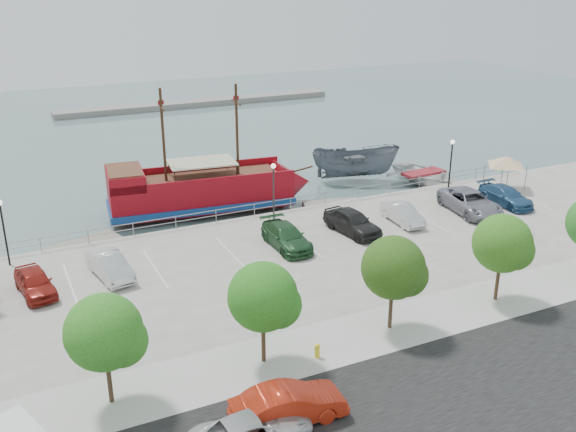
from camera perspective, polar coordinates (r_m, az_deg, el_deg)
name	(u,v)px	position (r m, az deg, el deg)	size (l,w,h in m)	color
ground	(315,266)	(42.07, 2.41, -4.49)	(160.00, 160.00, 0.00)	#4E6869
street	(486,387)	(30.31, 17.18, -14.29)	(100.00, 8.00, 0.04)	black
sidewalk	(406,323)	(34.13, 10.41, -9.36)	(100.00, 4.00, 0.05)	#ABABA7
seawall_railing	(267,207)	(47.97, -1.91, 0.76)	(50.00, 0.06, 1.00)	gray
far_shore	(198,103)	(94.48, -8.01, 9.91)	(40.00, 3.00, 0.80)	gray
pirate_ship	(216,190)	(51.46, -6.44, 2.32)	(16.84, 6.29, 10.50)	maroon
patrol_boat	(355,165)	(58.94, 6.00, 4.51)	(2.98, 7.91, 3.06)	slate
speedboat	(423,177)	(59.24, 11.94, 3.43)	(4.93, 6.91, 1.43)	silver
dock_west	(68,250)	(46.41, -18.95, -2.88)	(7.40, 2.11, 0.42)	gray
dock_mid	(344,204)	(52.84, 4.97, 1.08)	(6.63, 1.90, 0.38)	gray
dock_east	(436,188)	(57.99, 13.05, 2.40)	(6.19, 1.77, 0.35)	gray
canopy_tent	(507,156)	(56.12, 18.90, 5.04)	(4.32, 4.32, 3.19)	slate
street_van	(252,431)	(25.74, -3.20, -18.53)	(2.23, 4.82, 1.34)	#AEAFB0
street_sedan	(289,405)	(26.77, 0.06, -16.43)	(1.64, 4.71, 1.55)	#B12511
fire_hydrant	(317,350)	(30.72, 2.62, -11.83)	(0.26, 0.26, 0.75)	yellow
lamp_post_left	(2,221)	(42.40, -24.04, -0.39)	(0.36, 0.36, 4.28)	black
lamp_post_mid	(274,182)	(46.07, -1.30, 3.08)	(0.36, 0.36, 4.28)	black
lamp_post_right	(451,156)	(54.35, 14.32, 5.21)	(0.36, 0.36, 4.28)	black
tree_b	(108,334)	(27.32, -15.71, -10.09)	(3.30, 3.20, 5.00)	#473321
tree_c	(266,299)	(28.97, -1.93, -7.36)	(3.30, 3.20, 5.00)	#473321
tree_d	(396,270)	(32.10, 9.62, -4.71)	(3.30, 3.20, 5.00)	#473321
tree_e	(505,245)	(36.33, 18.74, -2.47)	(3.30, 3.20, 5.00)	#473321
parked_car_a	(35,282)	(38.86, -21.58, -5.49)	(1.69, 4.19, 1.43)	maroon
parked_car_b	(110,266)	(39.49, -15.54, -4.28)	(1.55, 4.45, 1.47)	silver
parked_car_d	(286,237)	(42.15, -0.15, -1.84)	(2.05, 5.04, 1.46)	#244F2A
parked_car_e	(352,221)	(44.63, 5.74, -0.49)	(1.97, 4.88, 1.66)	black
parked_car_f	(403,214)	(46.98, 10.15, 0.19)	(1.44, 4.14, 1.36)	silver
parked_car_g	(470,202)	(50.10, 15.91, 1.20)	(2.76, 5.98, 1.66)	gray
parked_car_h	(506,196)	(52.69, 18.79, 1.70)	(1.99, 4.88, 1.42)	#264F77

